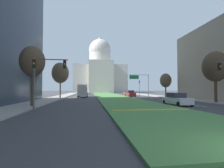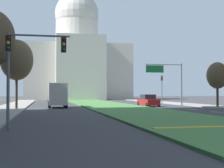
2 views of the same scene
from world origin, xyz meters
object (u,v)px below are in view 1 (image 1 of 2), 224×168
overhead_guide_sign (141,80)px  street_tree_left_near (32,62)px  sedan_far_horizon (86,92)px  street_tree_left_mid (60,73)px  traffic_light_far_right (139,85)px  traffic_light_near_left (43,72)px  street_tree_right_near (215,67)px  capitol_building (100,73)px  street_tree_right_mid (166,81)px  box_truck_delivery (83,91)px  sedan_midblock (130,94)px  sedan_very_far (114,91)px  sedan_lead_stopped (177,99)px  sedan_distant (85,93)px

overhead_guide_sign → street_tree_left_near: bearing=-129.4°
sedan_far_horizon → street_tree_left_mid: bearing=-97.6°
overhead_guide_sign → traffic_light_far_right: bearing=76.3°
traffic_light_near_left → street_tree_left_near: (-2.24, 3.68, 1.57)m
street_tree_left_near → street_tree_right_near: 25.54m
capitol_building → street_tree_right_mid: bearing=-78.0°
traffic_light_near_left → box_truck_delivery: 26.75m
street_tree_right_near → sedan_midblock: bearing=108.8°
traffic_light_far_right → overhead_guide_sign: bearing=-103.7°
traffic_light_near_left → overhead_guide_sign: size_ratio=0.80×
traffic_light_near_left → sedan_very_far: size_ratio=1.25×
capitol_building → sedan_lead_stopped: bearing=-86.0°
overhead_guide_sign → sedan_very_far: 44.69m
street_tree_right_near → sedan_very_far: (-5.31, 69.00, -4.62)m
street_tree_left_mid → sedan_very_far: bearing=69.1°
traffic_light_near_left → street_tree_left_mid: 21.93m
street_tree_left_near → overhead_guide_sign: bearing=50.6°
traffic_light_near_left → street_tree_right_mid: size_ratio=0.87×
traffic_light_far_right → street_tree_right_mid: bearing=-84.3°
traffic_light_near_left → sedan_midblock: (15.63, 27.95, -2.98)m
capitol_building → sedan_very_far: bearing=-44.7°
overhead_guide_sign → box_truck_delivery: overhead_guide_sign is taller
street_tree_right_near → sedan_very_far: street_tree_right_near is taller
sedan_distant → street_tree_left_mid: bearing=-103.4°
street_tree_right_mid → sedan_lead_stopped: street_tree_right_mid is taller
traffic_light_far_right → sedan_lead_stopped: bearing=-99.2°
capitol_building → sedan_lead_stopped: 79.51m
street_tree_right_mid → sedan_midblock: street_tree_right_mid is taller
capitol_building → sedan_distant: 42.54m
sedan_lead_stopped → street_tree_left_mid: bearing=134.9°
street_tree_left_near → sedan_very_far: size_ratio=1.73×
street_tree_right_mid → sedan_distant: bearing=135.8°
street_tree_left_mid → street_tree_right_mid: size_ratio=1.36×
box_truck_delivery → street_tree_left_mid: bearing=-135.3°
street_tree_left_mid → street_tree_right_mid: 25.42m
street_tree_right_mid → sedan_lead_stopped: size_ratio=1.31×
traffic_light_near_left → sedan_lead_stopped: size_ratio=1.14×
street_tree_right_near → sedan_midblock: (-7.60, 22.38, -4.66)m
street_tree_left_mid → street_tree_right_mid: (25.37, 0.07, -1.55)m
traffic_light_near_left → sedan_very_far: 76.76m
street_tree_left_mid → sedan_midblock: street_tree_left_mid is taller
capitol_building → street_tree_right_mid: 62.13m
capitol_building → overhead_guide_sign: (9.14, -52.01, -7.30)m
traffic_light_far_right → sedan_midblock: traffic_light_far_right is taller
street_tree_left_near → sedan_very_far: bearing=74.1°
traffic_light_near_left → street_tree_right_near: street_tree_right_near is taller
street_tree_right_near → traffic_light_far_right: bearing=93.0°
overhead_guide_sign → box_truck_delivery: 17.46m
overhead_guide_sign → street_tree_right_near: size_ratio=0.83×
sedan_far_horizon → box_truck_delivery: bearing=-89.7°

